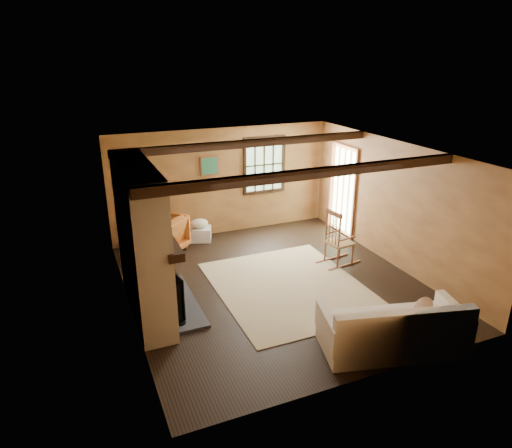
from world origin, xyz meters
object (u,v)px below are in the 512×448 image
laundry_basket (200,234)px  armchair (163,235)px  rocking_chair (338,241)px  sofa (394,332)px  fireplace (144,247)px

laundry_basket → armchair: bearing=-160.8°
rocking_chair → armchair: bearing=50.3°
sofa → laundry_basket: sofa is taller
fireplace → armchair: bearing=72.1°
rocking_chair → sofa: bearing=155.5°
sofa → rocking_chair: bearing=88.0°
fireplace → laundry_basket: (1.57, 2.48, -0.95)m
rocking_chair → laundry_basket: rocking_chair is taller
sofa → laundry_basket: 5.06m
rocking_chair → armchair: (-3.03, 1.87, -0.09)m
fireplace → sofa: size_ratio=1.13×
rocking_chair → sofa: 2.82m
rocking_chair → armchair: 3.57m
laundry_basket → sofa: bearing=-74.2°
fireplace → laundry_basket: size_ratio=4.80×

